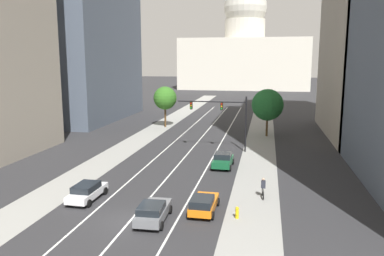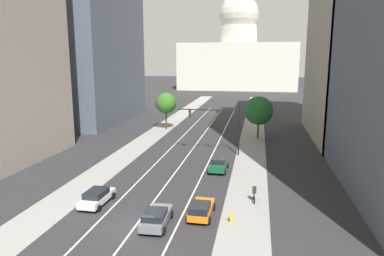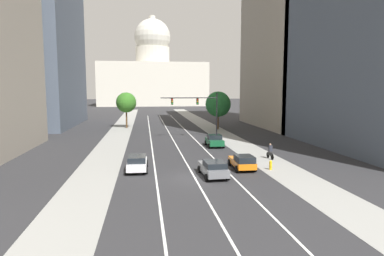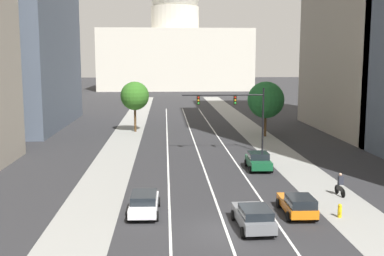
# 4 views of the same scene
# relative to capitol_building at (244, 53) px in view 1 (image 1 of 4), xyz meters

# --- Properties ---
(ground_plane) EXTENTS (400.00, 400.00, 0.00)m
(ground_plane) POSITION_rel_capitol_building_xyz_m (0.00, -93.52, -14.11)
(ground_plane) COLOR #2B2B2D
(sidewalk_left) EXTENTS (4.11, 130.00, 0.01)m
(sidewalk_left) POSITION_rel_capitol_building_xyz_m (-8.68, -98.52, -14.11)
(sidewalk_left) COLOR gray
(sidewalk_left) RESTS_ON ground
(sidewalk_right) EXTENTS (4.11, 130.00, 0.01)m
(sidewalk_right) POSITION_rel_capitol_building_xyz_m (8.68, -98.52, -14.11)
(sidewalk_right) COLOR gray
(sidewalk_right) RESTS_ON ground
(lane_stripe_left) EXTENTS (0.16, 90.00, 0.01)m
(lane_stripe_left) POSITION_rel_capitol_building_xyz_m (-3.32, -108.52, -14.10)
(lane_stripe_left) COLOR white
(lane_stripe_left) RESTS_ON ground
(lane_stripe_center) EXTENTS (0.16, 90.00, 0.01)m
(lane_stripe_center) POSITION_rel_capitol_building_xyz_m (0.00, -108.52, -14.10)
(lane_stripe_center) COLOR white
(lane_stripe_center) RESTS_ON ground
(lane_stripe_right) EXTENTS (0.16, 90.00, 0.01)m
(lane_stripe_right) POSITION_rel_capitol_building_xyz_m (3.32, -108.52, -14.10)
(lane_stripe_right) COLOR white
(lane_stripe_right) RESTS_ON ground
(capitol_building) EXTENTS (49.57, 23.92, 41.33)m
(capitol_building) POSITION_rel_capitol_building_xyz_m (0.00, 0.00, 0.00)
(capitol_building) COLOR beige
(capitol_building) RESTS_ON ground
(car_orange) EXTENTS (2.00, 4.18, 1.44)m
(car_orange) POSITION_rel_capitol_building_xyz_m (4.97, -131.00, -13.36)
(car_orange) COLOR orange
(car_orange) RESTS_ON ground
(car_gray) EXTENTS (2.20, 4.47, 1.46)m
(car_gray) POSITION_rel_capitol_building_xyz_m (1.66, -133.26, -13.34)
(car_gray) COLOR slate
(car_gray) RESTS_ON ground
(car_white) EXTENTS (2.06, 4.49, 1.42)m
(car_white) POSITION_rel_capitol_building_xyz_m (-4.97, -130.07, -13.36)
(car_white) COLOR silver
(car_white) RESTS_ON ground
(car_green) EXTENTS (2.18, 4.16, 1.59)m
(car_green) POSITION_rel_capitol_building_xyz_m (4.97, -117.93, -13.30)
(car_green) COLOR #14512D
(car_green) RESTS_ON ground
(traffic_signal_mast) EXTENTS (8.80, 0.39, 7.03)m
(traffic_signal_mast) POSITION_rel_capitol_building_xyz_m (4.19, -110.25, -9.17)
(traffic_signal_mast) COLOR black
(traffic_signal_mast) RESTS_ON ground
(fire_hydrant) EXTENTS (0.26, 0.35, 0.91)m
(fire_hydrant) POSITION_rel_capitol_building_xyz_m (7.56, -131.54, -13.65)
(fire_hydrant) COLOR yellow
(fire_hydrant) RESTS_ON ground
(cyclist) EXTENTS (0.38, 1.70, 1.72)m
(cyclist) POSITION_rel_capitol_building_xyz_m (9.37, -126.72, -13.26)
(cyclist) COLOR black
(cyclist) RESTS_ON ground
(street_tree_far_right) EXTENTS (4.78, 4.78, 7.20)m
(street_tree_far_right) POSITION_rel_capitol_building_xyz_m (9.56, -99.24, -9.32)
(street_tree_far_right) COLOR #51381E
(street_tree_far_right) RESTS_ON ground
(street_tree_mid_left) EXTENTS (3.96, 3.96, 7.00)m
(street_tree_mid_left) POSITION_rel_capitol_building_xyz_m (-7.73, -94.18, -9.11)
(street_tree_mid_left) COLOR #51381E
(street_tree_mid_left) RESTS_ON ground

